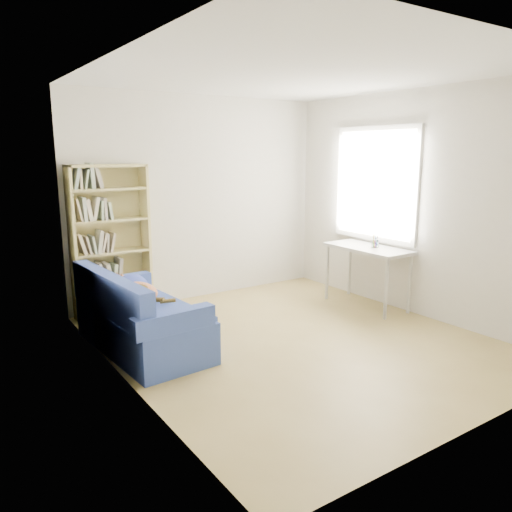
{
  "coord_description": "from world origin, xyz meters",
  "views": [
    {
      "loc": [
        -3.02,
        -3.77,
        1.89
      ],
      "look_at": [
        -0.24,
        0.36,
        0.85
      ],
      "focal_mm": 35.0,
      "sensor_mm": 36.0,
      "label": 1
    }
  ],
  "objects_px": {
    "sofa": "(139,318)",
    "desk": "(367,254)",
    "pen_cup": "(375,242)",
    "bookshelf": "(111,248)"
  },
  "relations": [
    {
      "from": "bookshelf",
      "to": "desk",
      "type": "distance_m",
      "value": 3.07
    },
    {
      "from": "bookshelf",
      "to": "pen_cup",
      "type": "bearing_deg",
      "value": -27.81
    },
    {
      "from": "desk",
      "to": "pen_cup",
      "type": "distance_m",
      "value": 0.17
    },
    {
      "from": "sofa",
      "to": "bookshelf",
      "type": "height_order",
      "value": "bookshelf"
    },
    {
      "from": "bookshelf",
      "to": "sofa",
      "type": "bearing_deg",
      "value": -96.54
    },
    {
      "from": "desk",
      "to": "pen_cup",
      "type": "relative_size",
      "value": 6.46
    },
    {
      "from": "sofa",
      "to": "desk",
      "type": "xyz_separation_m",
      "value": [
        2.86,
        -0.26,
        0.36
      ]
    },
    {
      "from": "sofa",
      "to": "pen_cup",
      "type": "height_order",
      "value": "pen_cup"
    },
    {
      "from": "pen_cup",
      "to": "sofa",
      "type": "bearing_deg",
      "value": 173.62
    },
    {
      "from": "sofa",
      "to": "desk",
      "type": "relative_size",
      "value": 1.49
    }
  ]
}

